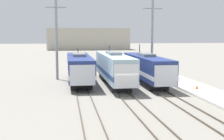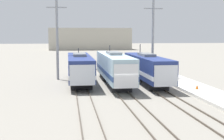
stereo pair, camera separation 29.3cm
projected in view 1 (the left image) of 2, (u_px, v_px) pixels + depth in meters
name	position (u px, v px, depth m)	size (l,w,h in m)	color
ground_plane	(124.00, 95.00, 33.92)	(400.00, 400.00, 0.00)	gray
rail_pair_far_left	(83.00, 96.00, 33.25)	(1.51, 120.00, 0.15)	#4C4238
rail_pair_center	(124.00, 95.00, 33.91)	(1.51, 120.00, 0.15)	#4C4238
rail_pair_far_right	(164.00, 93.00, 34.56)	(1.51, 120.00, 0.15)	#4C4238
locomotive_far_left	(79.00, 68.00, 42.05)	(3.12, 16.71, 4.57)	black
locomotive_center	(114.00, 68.00, 40.89)	(2.89, 17.93, 5.04)	#232326
locomotive_far_right	(147.00, 68.00, 41.59)	(2.88, 17.14, 5.20)	black
catenary_tower_left	(57.00, 38.00, 45.17)	(2.95, 0.38, 11.88)	gray
catenary_tower_right	(152.00, 37.00, 47.28)	(2.95, 0.38, 11.88)	gray
platform	(204.00, 92.00, 35.24)	(4.00, 120.00, 0.33)	beige
traffic_cone	(197.00, 87.00, 35.92)	(0.37, 0.37, 0.51)	orange
depot_building	(88.00, 39.00, 137.66)	(35.31, 13.16, 9.40)	#B2AD9E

